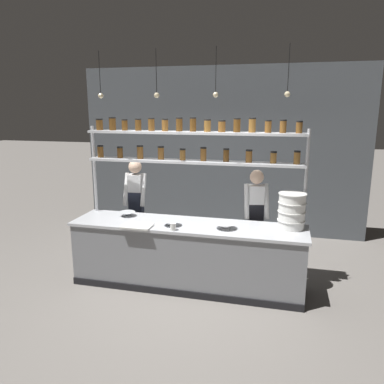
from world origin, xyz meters
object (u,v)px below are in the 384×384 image
Objects in this scene: container_stack at (292,211)px; prep_bowl_center_back at (225,226)px; prep_bowl_near_left at (171,223)px; prep_bowl_center_front at (127,214)px; cutting_board at (137,226)px; serving_cup_front at (173,227)px; chef_left at (136,203)px; spice_shelf_unit at (192,148)px; chef_center at (255,216)px.

container_stack is 0.91m from prep_bowl_center_back.
prep_bowl_center_front is at bearing 160.09° from prep_bowl_near_left.
serving_cup_front is (0.52, -0.01, 0.04)m from cutting_board.
chef_left is 17.13× the size of serving_cup_front.
prep_bowl_near_left is at bearing -176.44° from prep_bowl_center_back.
chef_left reaches higher than prep_bowl_near_left.
prep_bowl_center_back reaches higher than prep_bowl_center_front.
spice_shelf_unit is 7.90× the size of cutting_board.
chef_left is at bearing 99.97° from prep_bowl_center_front.
prep_bowl_near_left is 0.87× the size of prep_bowl_center_back.
prep_bowl_near_left is 1.03× the size of prep_bowl_center_front.
chef_left is 5.88× the size of prep_bowl_center_back.
prep_bowl_near_left is at bearing -111.15° from spice_shelf_unit.
chef_left reaches higher than container_stack.
chef_center is at bearing 34.51° from prep_bowl_near_left.
chef_center is 6.54× the size of prep_bowl_near_left.
chef_center is 16.53× the size of serving_cup_front.
chef_left is at bearing 134.69° from prep_bowl_near_left.
container_stack reaches higher than serving_cup_front.
chef_center is 0.78m from prep_bowl_center_back.
spice_shelf_unit is 1.89× the size of chef_left.
chef_left is 6.97× the size of prep_bowl_center_front.
cutting_board is at bearing -162.33° from chef_center.
cutting_board is 1.41× the size of prep_bowl_center_back.
chef_left is at bearing 152.31° from prep_bowl_center_back.
chef_center is 4.04× the size of cutting_board.
container_stack is at bearing -18.88° from chef_left.
prep_bowl_near_left is 2.53× the size of serving_cup_front.
cutting_board is (-1.51, -0.92, 0.01)m from chef_center.
cutting_board is 1.19m from prep_bowl_center_back.
prep_bowl_center_front is 0.84× the size of prep_bowl_center_back.
serving_cup_front reaches higher than prep_bowl_center_back.
prep_bowl_near_left is (0.43, 0.18, 0.02)m from cutting_board.
serving_cup_front reaches higher than cutting_board.
serving_cup_front is (-0.10, -0.64, -0.97)m from spice_shelf_unit.
prep_bowl_near_left is at bearing -170.05° from container_stack.
cutting_board is 0.47m from prep_bowl_near_left.
spice_shelf_unit reaches higher than cutting_board.
container_stack is 2.37m from prep_bowl_center_front.
container_stack is at bearing 17.19° from serving_cup_front.
container_stack is 1.59m from serving_cup_front.
serving_cup_front is at bearing -162.81° from container_stack.
chef_center is (0.90, 0.29, -1.01)m from spice_shelf_unit.
spice_shelf_unit reaches higher than serving_cup_front.
chef_center is at bearing 137.51° from container_stack.
chef_left is 4.18× the size of cutting_board.
container_stack reaches higher than prep_bowl_near_left.
chef_left reaches higher than serving_cup_front.
spice_shelf_unit is at bearing -175.91° from chef_center.
chef_center is 3.36× the size of container_stack.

